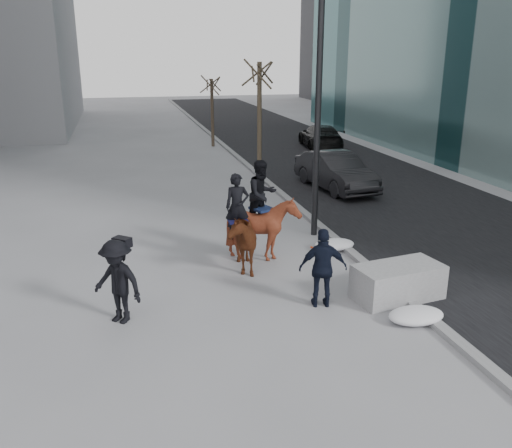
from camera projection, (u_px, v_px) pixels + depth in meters
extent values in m
plane|color=gray|center=(269.00, 306.00, 11.79)|extent=(120.00, 120.00, 0.00)
cube|color=black|center=(367.00, 184.00, 22.66)|extent=(8.00, 90.00, 0.01)
cube|color=gray|center=(275.00, 188.00, 21.71)|extent=(0.25, 90.00, 0.12)
cube|color=#9A9A9C|center=(398.00, 282.00, 12.05)|extent=(2.08, 1.26, 0.78)
imported|color=black|center=(336.00, 171.00, 21.63)|extent=(2.10, 4.66, 1.48)
imported|color=black|center=(320.00, 136.00, 31.09)|extent=(2.46, 4.83, 1.34)
imported|color=#4A1D0E|center=(239.00, 239.00, 13.60)|extent=(0.94, 1.92, 1.59)
imported|color=black|center=(237.00, 206.00, 13.50)|extent=(0.62, 0.42, 1.66)
cube|color=#0E0E34|center=(237.00, 220.00, 13.60)|extent=(0.51, 0.58, 0.06)
imported|color=#532010|center=(263.00, 228.00, 14.18)|extent=(1.89, 1.98, 1.73)
imported|color=black|center=(262.00, 195.00, 14.06)|extent=(1.07, 0.97, 1.81)
cube|color=#111C3E|center=(262.00, 209.00, 14.17)|extent=(0.66, 0.70, 0.06)
imported|color=black|center=(323.00, 268.00, 11.54)|extent=(1.10, 0.64, 1.75)
cylinder|color=#E43E0D|center=(312.00, 248.00, 11.95)|extent=(0.04, 0.18, 0.07)
imported|color=black|center=(117.00, 282.00, 10.85)|extent=(1.29, 1.23, 1.75)
cube|color=black|center=(122.00, 242.00, 10.89)|extent=(0.42, 0.40, 0.20)
cylinder|color=black|center=(319.00, 81.00, 15.05)|extent=(0.18, 0.18, 9.00)
ellipsoid|color=silver|center=(334.00, 245.00, 15.11)|extent=(1.15, 0.73, 0.29)
ellipsoid|color=silver|center=(416.00, 315.00, 11.03)|extent=(1.18, 0.75, 0.30)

